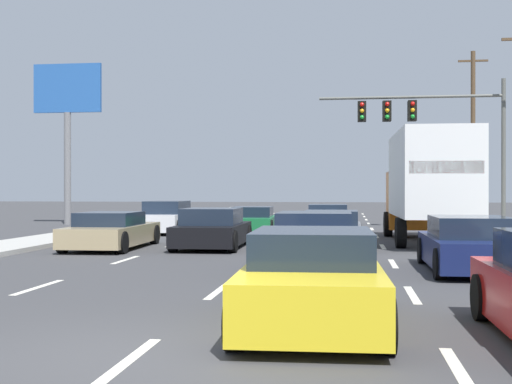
{
  "coord_description": "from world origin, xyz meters",
  "views": [
    {
      "loc": [
        2.3,
        -7.19,
        1.81
      ],
      "look_at": [
        -0.41,
        12.81,
        1.75
      ],
      "focal_mm": 47.75,
      "sensor_mm": 36.0,
      "label": 1
    }
  ],
  "objects_px": {
    "traffic_signal_mast": "(418,119)",
    "car_yellow": "(313,280)",
    "car_blue": "(315,244)",
    "car_navy": "(470,246)",
    "car_gray": "(331,230)",
    "utility_pole_far": "(473,133)",
    "car_tan": "(112,231)",
    "car_black": "(213,230)",
    "car_silver": "(328,220)",
    "car_green": "(253,221)",
    "box_truck": "(428,182)",
    "car_white": "(168,218)",
    "roadside_billboard": "(67,112)"
  },
  "relations": [
    {
      "from": "car_gray",
      "to": "utility_pole_far",
      "type": "height_order",
      "value": "utility_pole_far"
    },
    {
      "from": "car_blue",
      "to": "traffic_signal_mast",
      "type": "xyz_separation_m",
      "value": [
        3.99,
        17.44,
        4.54
      ]
    },
    {
      "from": "box_truck",
      "to": "car_white",
      "type": "bearing_deg",
      "value": 157.65
    },
    {
      "from": "car_gray",
      "to": "roadside_billboard",
      "type": "bearing_deg",
      "value": 138.97
    },
    {
      "from": "box_truck",
      "to": "car_navy",
      "type": "relative_size",
      "value": 1.97
    },
    {
      "from": "car_white",
      "to": "traffic_signal_mast",
      "type": "distance_m",
      "value": 12.64
    },
    {
      "from": "car_navy",
      "to": "utility_pole_far",
      "type": "xyz_separation_m",
      "value": [
        5.0,
        28.04,
        4.78
      ]
    },
    {
      "from": "car_silver",
      "to": "traffic_signal_mast",
      "type": "height_order",
      "value": "traffic_signal_mast"
    },
    {
      "from": "car_green",
      "to": "box_truck",
      "type": "distance_m",
      "value": 8.0
    },
    {
      "from": "car_white",
      "to": "car_yellow",
      "type": "relative_size",
      "value": 1.09
    },
    {
      "from": "traffic_signal_mast",
      "to": "car_yellow",
      "type": "bearing_deg",
      "value": -99.0
    },
    {
      "from": "car_yellow",
      "to": "car_gray",
      "type": "bearing_deg",
      "value": 90.24
    },
    {
      "from": "car_navy",
      "to": "car_silver",
      "type": "bearing_deg",
      "value": 104.98
    },
    {
      "from": "traffic_signal_mast",
      "to": "car_green",
      "type": "bearing_deg",
      "value": -146.45
    },
    {
      "from": "car_green",
      "to": "traffic_signal_mast",
      "type": "xyz_separation_m",
      "value": [
        7.16,
        4.75,
        4.62
      ]
    },
    {
      "from": "car_white",
      "to": "roadside_billboard",
      "type": "bearing_deg",
      "value": 139.77
    },
    {
      "from": "car_black",
      "to": "car_silver",
      "type": "xyz_separation_m",
      "value": [
        3.36,
        7.88,
        -0.01
      ]
    },
    {
      "from": "traffic_signal_mast",
      "to": "roadside_billboard",
      "type": "bearing_deg",
      "value": 176.28
    },
    {
      "from": "car_green",
      "to": "car_yellow",
      "type": "relative_size",
      "value": 1.02
    },
    {
      "from": "car_silver",
      "to": "car_black",
      "type": "bearing_deg",
      "value": -113.1
    },
    {
      "from": "car_tan",
      "to": "car_green",
      "type": "bearing_deg",
      "value": 66.45
    },
    {
      "from": "car_blue",
      "to": "car_navy",
      "type": "height_order",
      "value": "car_blue"
    },
    {
      "from": "car_gray",
      "to": "traffic_signal_mast",
      "type": "bearing_deg",
      "value": 71.09
    },
    {
      "from": "car_tan",
      "to": "utility_pole_far",
      "type": "xyz_separation_m",
      "value": [
        14.95,
        23.36,
        4.83
      ]
    },
    {
      "from": "car_silver",
      "to": "car_tan",
      "type": "bearing_deg",
      "value": -127.18
    },
    {
      "from": "car_tan",
      "to": "car_yellow",
      "type": "bearing_deg",
      "value": -58.55
    },
    {
      "from": "car_black",
      "to": "car_silver",
      "type": "bearing_deg",
      "value": 66.9
    },
    {
      "from": "car_gray",
      "to": "traffic_signal_mast",
      "type": "relative_size",
      "value": 0.5
    },
    {
      "from": "utility_pole_far",
      "to": "car_gray",
      "type": "bearing_deg",
      "value": -110.51
    },
    {
      "from": "car_blue",
      "to": "car_silver",
      "type": "bearing_deg",
      "value": 90.43
    },
    {
      "from": "car_silver",
      "to": "box_truck",
      "type": "distance_m",
      "value": 6.31
    },
    {
      "from": "car_blue",
      "to": "traffic_signal_mast",
      "type": "height_order",
      "value": "traffic_signal_mast"
    },
    {
      "from": "car_silver",
      "to": "car_white",
      "type": "bearing_deg",
      "value": -173.34
    },
    {
      "from": "car_blue",
      "to": "traffic_signal_mast",
      "type": "bearing_deg",
      "value": 77.11
    },
    {
      "from": "car_white",
      "to": "utility_pole_far",
      "type": "height_order",
      "value": "utility_pole_far"
    },
    {
      "from": "car_black",
      "to": "car_blue",
      "type": "height_order",
      "value": "car_blue"
    },
    {
      "from": "car_tan",
      "to": "car_black",
      "type": "xyz_separation_m",
      "value": [
        3.06,
        0.59,
        0.04
      ]
    },
    {
      "from": "utility_pole_far",
      "to": "car_blue",
      "type": "bearing_deg",
      "value": -106.54
    },
    {
      "from": "utility_pole_far",
      "to": "car_green",
      "type": "bearing_deg",
      "value": -126.51
    },
    {
      "from": "car_blue",
      "to": "car_yellow",
      "type": "height_order",
      "value": "car_blue"
    },
    {
      "from": "car_tan",
      "to": "traffic_signal_mast",
      "type": "height_order",
      "value": "traffic_signal_mast"
    },
    {
      "from": "car_yellow",
      "to": "roadside_billboard",
      "type": "height_order",
      "value": "roadside_billboard"
    },
    {
      "from": "car_navy",
      "to": "traffic_signal_mast",
      "type": "height_order",
      "value": "traffic_signal_mast"
    },
    {
      "from": "car_white",
      "to": "car_tan",
      "type": "xyz_separation_m",
      "value": [
        0.29,
        -7.69,
        -0.09
      ]
    },
    {
      "from": "traffic_signal_mast",
      "to": "roadside_billboard",
      "type": "height_order",
      "value": "roadside_billboard"
    },
    {
      "from": "car_silver",
      "to": "car_yellow",
      "type": "relative_size",
      "value": 1.07
    },
    {
      "from": "car_yellow",
      "to": "car_navy",
      "type": "bearing_deg",
      "value": 63.81
    },
    {
      "from": "car_tan",
      "to": "utility_pole_far",
      "type": "bearing_deg",
      "value": 57.38
    },
    {
      "from": "car_white",
      "to": "traffic_signal_mast",
      "type": "bearing_deg",
      "value": 23.75
    },
    {
      "from": "car_white",
      "to": "car_navy",
      "type": "bearing_deg",
      "value": -50.41
    }
  ]
}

